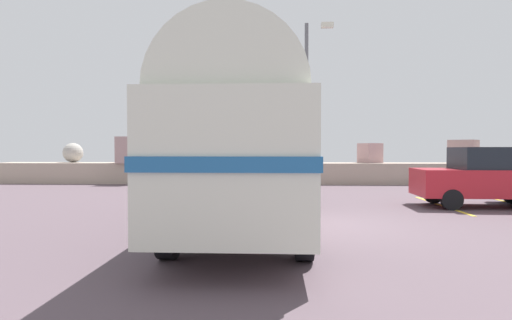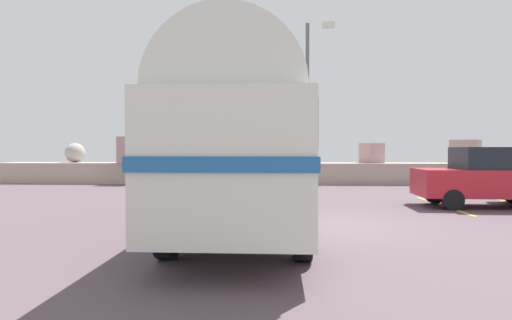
{
  "view_description": "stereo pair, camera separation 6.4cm",
  "coord_description": "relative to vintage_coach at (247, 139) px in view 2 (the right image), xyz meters",
  "views": [
    {
      "loc": [
        -1.21,
        -9.84,
        1.82
      ],
      "look_at": [
        -1.58,
        0.25,
        1.55
      ],
      "focal_mm": 28.9,
      "sensor_mm": 36.0,
      "label": 1
    },
    {
      "loc": [
        -1.15,
        -9.84,
        1.82
      ],
      "look_at": [
        -1.58,
        0.25,
        1.55
      ],
      "focal_mm": 28.9,
      "sensor_mm": 36.0,
      "label": 2
    }
  ],
  "objects": [
    {
      "name": "parked_car_nearest",
      "position": [
        7.23,
        3.75,
        -1.08
      ],
      "size": [
        4.16,
        1.85,
        1.86
      ],
      "rotation": [
        0.0,
        0.0,
        1.53
      ],
      "color": "black",
      "rests_on": "ground"
    },
    {
      "name": "lamp_post",
      "position": [
        1.95,
        6.13,
        1.59
      ],
      "size": [
        1.04,
        0.27,
        6.47
      ],
      "color": "#5B5B60",
      "rests_on": "ground"
    },
    {
      "name": "vintage_coach",
      "position": [
        0.0,
        0.0,
        0.0
      ],
      "size": [
        2.57,
        8.62,
        3.7
      ],
      "rotation": [
        0.0,
        0.0,
        -0.01
      ],
      "color": "black",
      "rests_on": "ground"
    },
    {
      "name": "breakwater",
      "position": [
        1.62,
        12.37,
        -1.37
      ],
      "size": [
        31.36,
        2.36,
        2.46
      ],
      "color": "tan",
      "rests_on": "ground"
    },
    {
      "name": "ground",
      "position": [
        1.75,
        0.59,
        -2.04
      ],
      "size": [
        32.0,
        26.0,
        0.02
      ],
      "color": "#5A4A52"
    }
  ]
}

